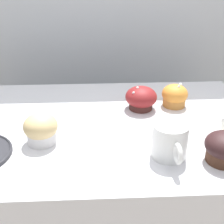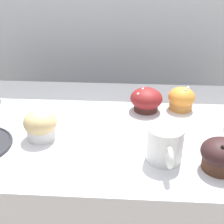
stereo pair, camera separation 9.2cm
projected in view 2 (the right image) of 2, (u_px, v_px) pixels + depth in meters
name	position (u px, v px, depth m)	size (l,w,h in m)	color
wall_back	(112.00, 72.00, 1.51)	(3.20, 0.10, 1.80)	#B2B7BC
muffin_front_center	(146.00, 100.00, 1.02)	(0.10, 0.10, 0.08)	#44211D
muffin_back_left	(221.00, 155.00, 0.74)	(0.10, 0.10, 0.08)	#472A1C
muffin_back_right	(41.00, 125.00, 0.86)	(0.09, 0.09, 0.09)	silver
muffin_front_left	(181.00, 99.00, 1.02)	(0.09, 0.09, 0.08)	#C87E38
coffee_cup	(165.00, 143.00, 0.77)	(0.09, 0.14, 0.09)	white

